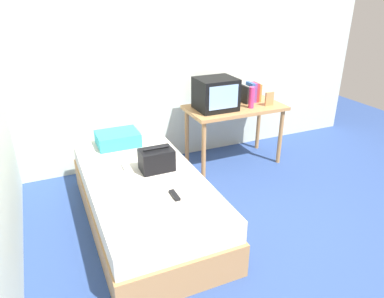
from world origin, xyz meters
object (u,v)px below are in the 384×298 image
Objects in this scene: water_bottle at (251,98)px; pillow at (118,139)px; book_row at (251,93)px; magazine at (142,202)px; picture_frame at (269,99)px; handbag at (157,160)px; bed at (145,199)px; desk at (235,114)px; remote_dark at (175,195)px; remote_silver at (125,167)px; tv at (216,94)px.

pillow is (-1.55, 0.13, -0.30)m from water_bottle.
book_row is 2.20m from magazine.
picture_frame is 0.54× the size of handbag.
desk is (1.37, 0.77, 0.40)m from bed.
remote_dark is at bearing -146.70° from picture_frame.
handbag is (-1.22, -0.71, -0.05)m from desk.
desk is 0.29m from water_bottle.
handbag is at bearing -152.05° from book_row.
picture_frame is 1.93m from remote_silver.
remote_silver is at bearing -160.18° from book_row.
picture_frame reaches higher than remote_silver.
magazine is at bearing -150.84° from picture_frame.
pillow is at bearing 82.94° from remote_silver.
handbag reaches higher than remote_dark.
desk is at bearing -163.29° from book_row.
bed is 8.04× the size of water_bottle.
book_row is at bearing 27.37° from bed.
desk is 3.87× the size of handbag.
bed is 12.82× the size of remote_dark.
pillow is (-1.79, 0.14, -0.26)m from picture_frame.
handbag is at bearing -74.83° from pillow.
picture_frame is 1.71m from handbag.
water_bottle is 1.59× the size of remote_dark.
remote_dark is (0.17, -1.21, -0.06)m from pillow.
tv reaches higher than desk.
book_row is 0.81× the size of handbag.
book_row reaches higher than desk.
tv is at bearing 168.10° from picture_frame.
magazine is (-1.50, -1.19, -0.15)m from desk.
water_bottle is 1.73× the size of remote_silver.
picture_frame is at bearing -4.51° from pillow.
book_row is 0.83× the size of magazine.
remote_silver is at bearing 148.76° from handbag.
pillow is at bearing 98.13° from remote_dark.
pillow is at bearing 85.69° from magazine.
magazine is at bearing -147.09° from water_bottle.
tv is at bearing -171.13° from book_row.
remote_silver reaches higher than magazine.
remote_dark is at bearing -129.11° from tv.
handbag is (-1.36, -0.58, -0.27)m from water_bottle.
water_bottle is at bearing 37.98° from remote_dark.
handbag is 0.32m from remote_silver.
water_bottle is 1.58m from pillow.
magazine is (-1.88, -1.05, -0.32)m from picture_frame.
pillow is 1.22m from remote_dark.
remote_silver is (-0.11, 0.22, 0.26)m from bed.
book_row is 1.49× the size of picture_frame.
tv is at bearing -179.20° from desk.
magazine is at bearing -136.22° from tv.
remote_silver is (-1.62, -0.42, -0.36)m from water_bottle.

